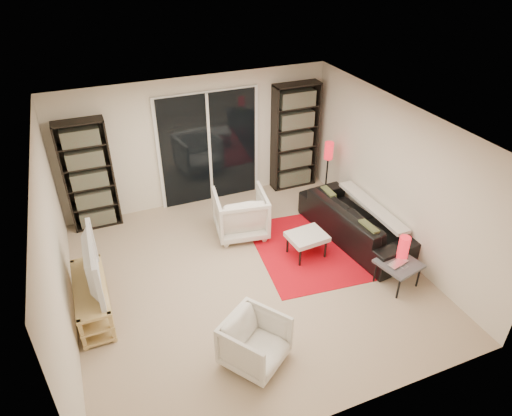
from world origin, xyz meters
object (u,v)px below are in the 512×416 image
object	(u,v)px
armchair_back	(241,213)
bookshelf_right	(295,137)
bookshelf_left	(89,176)
armchair_front	(255,342)
floor_lamp	(328,158)
sofa	(357,221)
side_table	(399,265)
tv_stand	(93,298)
ottoman	(307,237)

from	to	relation	value
armchair_back	bookshelf_right	bearing A→B (deg)	-134.02
bookshelf_right	bookshelf_left	bearing A→B (deg)	180.00
armchair_front	floor_lamp	bearing A→B (deg)	13.42
sofa	side_table	size ratio (longest dim) A/B	3.41
armchair_back	armchair_front	bearing A→B (deg)	81.87
bookshelf_left	sofa	distance (m)	4.56
side_table	floor_lamp	bearing A→B (deg)	84.57
armchair_back	side_table	xyz separation A→B (m)	(1.66, -2.11, -0.04)
armchair_front	floor_lamp	size ratio (longest dim) A/B	0.59
bookshelf_left	armchair_front	distance (m)	4.14
tv_stand	ottoman	size ratio (longest dim) A/B	2.08
ottoman	side_table	bearing A→B (deg)	-51.14
sofa	armchair_back	distance (m)	1.96
bookshelf_left	armchair_front	size ratio (longest dim) A/B	2.77
ottoman	tv_stand	bearing A→B (deg)	-179.11
tv_stand	armchair_back	xyz separation A→B (m)	(2.54, 1.04, 0.13)
bookshelf_right	floor_lamp	size ratio (longest dim) A/B	1.75
sofa	side_table	world-z (taller)	sofa
sofa	floor_lamp	world-z (taller)	floor_lamp
armchair_back	bookshelf_left	bearing A→B (deg)	-19.19
tv_stand	sofa	distance (m)	4.30
armchair_back	side_table	world-z (taller)	armchair_back
armchair_front	side_table	bearing A→B (deg)	-23.36
sofa	armchair_front	size ratio (longest dim) A/B	3.17
floor_lamp	ottoman	bearing A→B (deg)	-129.01
bookshelf_left	bookshelf_right	distance (m)	3.85
bookshelf_left	tv_stand	size ratio (longest dim) A/B	1.49
bookshelf_right	armchair_back	world-z (taller)	bookshelf_right
tv_stand	armchair_back	size ratio (longest dim) A/B	1.51
bookshelf_left	tv_stand	distance (m)	2.37
tv_stand	side_table	xyz separation A→B (m)	(4.20, -1.08, 0.10)
bookshelf_left	tv_stand	xyz separation A→B (m)	(-0.28, -2.24, -0.71)
sofa	side_table	bearing A→B (deg)	169.10
armchair_back	floor_lamp	size ratio (longest dim) A/B	0.73
bookshelf_left	ottoman	world-z (taller)	bookshelf_left
side_table	bookshelf_left	bearing A→B (deg)	139.76
tv_stand	floor_lamp	distance (m)	4.72
sofa	ottoman	size ratio (longest dim) A/B	3.55
bookshelf_left	armchair_back	distance (m)	2.62
armchair_front	floor_lamp	distance (m)	4.12
sofa	side_table	xyz separation A→B (m)	(-0.10, -1.25, 0.03)
sofa	armchair_front	world-z (taller)	sofa
bookshelf_right	sofa	distance (m)	2.20
armchair_front	floor_lamp	xyz separation A→B (m)	(2.71, 3.06, 0.57)
tv_stand	bookshelf_right	bearing A→B (deg)	28.46
bookshelf_left	side_table	size ratio (longest dim) A/B	2.98
armchair_back	floor_lamp	world-z (taller)	floor_lamp
bookshelf_right	armchair_back	bearing A→B (deg)	-142.93
sofa	ottoman	distance (m)	1.01
bookshelf_left	sofa	bearing A→B (deg)	-27.28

